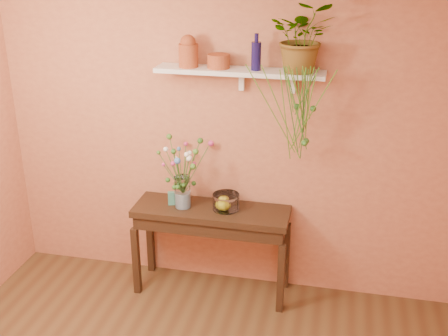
{
  "coord_description": "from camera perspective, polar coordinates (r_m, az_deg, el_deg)",
  "views": [
    {
      "loc": [
        0.85,
        -2.27,
        2.85
      ],
      "look_at": [
        0.0,
        1.55,
        1.25
      ],
      "focal_mm": 44.97,
      "sensor_mm": 36.0,
      "label": 1
    }
  ],
  "objects": [
    {
      "name": "sideboard",
      "position": [
        4.7,
        -1.29,
        -5.39
      ],
      "size": [
        1.29,
        0.42,
        0.79
      ],
      "color": "#341E13",
      "rests_on": "ground"
    },
    {
      "name": "lemon",
      "position": [
        4.61,
        -0.03,
        -3.7
      ],
      "size": [
        0.09,
        0.09,
        0.09
      ],
      "primitive_type": "sphere",
      "color": "yellow",
      "rests_on": "glass_bowl"
    },
    {
      "name": "spider_plant",
      "position": [
        4.2,
        8.06,
        13.05
      ],
      "size": [
        0.49,
        0.44,
        0.51
      ],
      "primitive_type": "imported",
      "rotation": [
        0.0,
        0.0,
        0.09
      ],
      "color": "#2F6221",
      "rests_on": "wall_shelf"
    },
    {
      "name": "room",
      "position": [
        2.85,
        -6.89,
        -9.67
      ],
      "size": [
        4.04,
        4.04,
        2.7
      ],
      "color": "brown",
      "rests_on": "ground"
    },
    {
      "name": "terracotta_pot",
      "position": [
        4.34,
        -0.56,
        10.8
      ],
      "size": [
        0.22,
        0.22,
        0.11
      ],
      "primitive_type": "cylinder",
      "rotation": [
        0.0,
        0.0,
        -0.35
      ],
      "color": "#9F432B",
      "rests_on": "wall_shelf"
    },
    {
      "name": "wall_shelf",
      "position": [
        4.32,
        1.74,
        9.73
      ],
      "size": [
        1.3,
        0.24,
        0.19
      ],
      "color": "white",
      "rests_on": "room"
    },
    {
      "name": "blue_bottle",
      "position": [
        4.26,
        3.29,
        11.36
      ],
      "size": [
        0.09,
        0.09,
        0.27
      ],
      "color": "#140F41",
      "rests_on": "wall_shelf"
    },
    {
      "name": "glass_bowl",
      "position": [
        4.61,
        0.21,
        -3.5
      ],
      "size": [
        0.22,
        0.22,
        0.13
      ],
      "color": "white",
      "rests_on": "sideboard"
    },
    {
      "name": "terracotta_jug",
      "position": [
        4.37,
        -3.65,
        11.72
      ],
      "size": [
        0.19,
        0.19,
        0.25
      ],
      "color": "#9F432B",
      "rests_on": "wall_shelf"
    },
    {
      "name": "bouquet",
      "position": [
        4.5,
        -4.1,
        0.65
      ],
      "size": [
        0.44,
        0.49,
        0.47
      ],
      "color": "#386B28",
      "rests_on": "glass_vase"
    },
    {
      "name": "carton",
      "position": [
        4.72,
        -5.38,
        -3.08
      ],
      "size": [
        0.07,
        0.06,
        0.11
      ],
      "primitive_type": "cube",
      "rotation": [
        0.0,
        0.0,
        0.33
      ],
      "color": "#2F657F",
      "rests_on": "sideboard"
    },
    {
      "name": "plant_fronds",
      "position": [
        4.17,
        7.75,
        5.53
      ],
      "size": [
        0.66,
        0.3,
        0.74
      ],
      "color": "#2F6221",
      "rests_on": "wall_shelf"
    },
    {
      "name": "glass_vase",
      "position": [
        4.64,
        -4.22,
        -2.67
      ],
      "size": [
        0.13,
        0.13,
        0.27
      ],
      "color": "white",
      "rests_on": "sideboard"
    }
  ]
}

